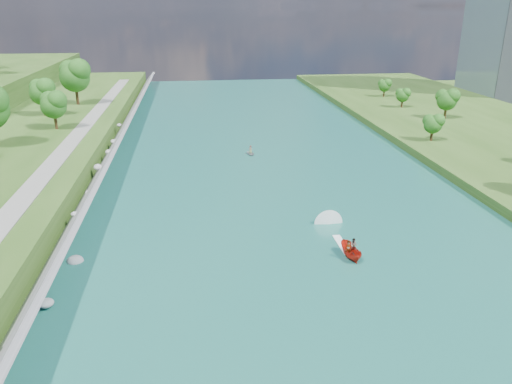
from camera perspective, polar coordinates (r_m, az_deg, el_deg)
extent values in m
plane|color=#2D5119|center=(52.92, 6.28, -8.47)|extent=(260.00, 260.00, 0.00)
cube|color=#175854|center=(70.67, 2.57, -0.66)|extent=(55.00, 240.00, 0.10)
cube|color=slate|center=(70.55, -18.57, -0.27)|extent=(3.54, 236.00, 4.05)
ellipsoid|color=gray|center=(49.35, -22.85, -11.63)|extent=(1.35, 1.29, 0.79)
ellipsoid|color=gray|center=(56.78, -19.97, -7.45)|extent=(1.79, 1.62, 1.25)
ellipsoid|color=gray|center=(63.59, -20.01, -2.38)|extent=(0.91, 0.82, 0.56)
ellipsoid|color=gray|center=(71.48, -18.45, -0.07)|extent=(1.29, 1.35, 0.75)
ellipsoid|color=gray|center=(80.31, -17.62, 2.72)|extent=(1.27, 1.43, 0.98)
ellipsoid|color=gray|center=(89.19, -16.48, 4.41)|extent=(1.15, 1.38, 0.86)
ellipsoid|color=gray|center=(96.84, -15.91, 5.58)|extent=(1.34, 1.47, 0.79)
ellipsoid|color=gray|center=(106.17, -15.36, 7.40)|extent=(0.95, 1.16, 0.66)
cube|color=gray|center=(71.64, -23.94, 0.81)|extent=(3.00, 200.00, 0.10)
ellipsoid|color=#164F15|center=(102.33, -22.12, 9.03)|extent=(5.15, 5.15, 8.58)
ellipsoid|color=#164F15|center=(116.29, -23.22, 10.29)|extent=(5.60, 5.60, 9.33)
ellipsoid|color=#164F15|center=(127.01, -19.99, 12.15)|extent=(7.46, 7.46, 12.43)
ellipsoid|color=#164F15|center=(100.08, 19.56, 7.22)|extent=(3.66, 3.66, 6.09)
ellipsoid|color=#164F15|center=(121.62, 20.97, 9.67)|extent=(4.76, 4.76, 7.94)
ellipsoid|color=#164F15|center=(132.30, 16.42, 10.48)|extent=(3.46, 3.46, 5.77)
ellipsoid|color=#164F15|center=(147.28, 14.48, 11.63)|extent=(3.53, 3.53, 5.88)
imported|color=#B51C0E|center=(54.85, 10.75, -6.62)|extent=(1.92, 4.04, 1.50)
imported|color=#66605B|center=(54.19, 10.51, -6.40)|extent=(0.69, 0.51, 1.75)
imported|color=#66605B|center=(55.25, 11.12, -5.99)|extent=(0.96, 0.89, 1.59)
cube|color=white|center=(57.72, 9.81, -5.93)|extent=(0.90, 5.00, 0.06)
imported|color=gray|center=(91.15, -0.63, 4.47)|extent=(2.18, 2.78, 0.52)
imported|color=#66605B|center=(90.96, -0.63, 4.88)|extent=(0.78, 0.61, 1.40)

